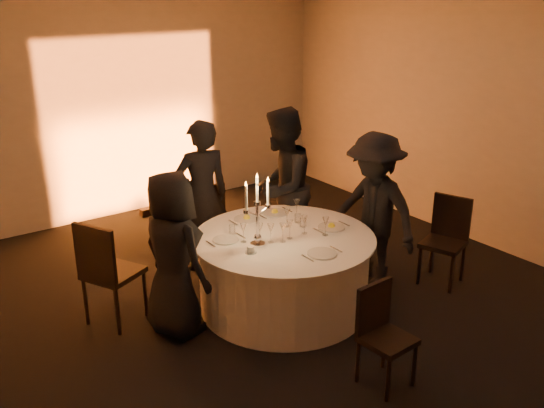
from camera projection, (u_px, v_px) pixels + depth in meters
floor at (283, 306)px, 6.19m from camera, size 7.00×7.00×0.00m
wall_back at (132, 107)px, 8.35m from camera, size 7.00×0.00×7.00m
wall_right at (483, 124)px, 7.33m from camera, size 0.00×7.00×7.00m
uplighter_fixture at (149, 211)px, 8.62m from camera, size 0.25×0.12×0.10m
banquet_table at (284, 272)px, 6.06m from camera, size 1.80×1.80×0.77m
chair_left at (106, 268)px, 5.66m from camera, size 0.62×0.62×1.06m
chair_back_left at (206, 215)px, 7.23m from camera, size 0.40×0.40×0.90m
chair_back_right at (283, 204)px, 7.49m from camera, size 0.57×0.57×0.95m
chair_right at (446, 235)px, 6.56m from camera, size 0.53×0.53×0.95m
chair_front at (382, 329)px, 4.88m from camera, size 0.40×0.40×0.86m
guest_left at (173, 255)px, 5.49m from camera, size 0.64×0.85×1.58m
guest_back_left at (202, 196)px, 6.77m from camera, size 0.69×0.50×1.73m
guest_back_right at (281, 188)px, 6.89m from camera, size 1.13×1.08×1.83m
guest_right at (374, 210)px, 6.41m from camera, size 0.75×1.15×1.68m
plate_left at (226, 240)px, 5.84m from camera, size 0.36×0.25×0.01m
plate_back_left at (247, 218)px, 6.35m from camera, size 0.36×0.27×0.08m
plate_back_right at (275, 212)px, 6.51m from camera, size 0.35×0.27×0.08m
plate_right at (331, 226)px, 6.14m from camera, size 0.36×0.27×0.08m
plate_front at (322, 253)px, 5.54m from camera, size 0.36×0.27×0.01m
coffee_cup at (251, 250)px, 5.57m from camera, size 0.11×0.11×0.07m
candelabra at (257, 221)px, 5.65m from camera, size 0.30×0.14×0.71m
wine_glass_a at (283, 229)px, 5.76m from camera, size 0.07×0.07×0.19m
wine_glass_b at (243, 229)px, 5.76m from camera, size 0.07×0.07×0.19m
wine_glass_c at (304, 221)px, 5.95m from camera, size 0.07×0.07×0.19m
wine_glass_d at (326, 222)px, 5.91m from camera, size 0.07×0.07×0.19m
wine_glass_e at (297, 204)px, 6.39m from camera, size 0.07×0.07×0.19m
wine_glass_f at (287, 214)px, 6.12m from camera, size 0.07×0.07×0.19m
wine_glass_g at (290, 226)px, 5.83m from camera, size 0.07×0.07×0.19m
wine_glass_h at (260, 228)px, 5.76m from camera, size 0.07×0.07×0.19m
wine_glass_i at (271, 229)px, 5.75m from camera, size 0.07×0.07×0.19m
tumbler_a at (232, 230)px, 5.98m from camera, size 0.07×0.07×0.09m
tumbler_b at (298, 218)px, 6.27m from camera, size 0.07×0.07×0.09m
tumbler_c at (303, 222)px, 6.16m from camera, size 0.07×0.07×0.09m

